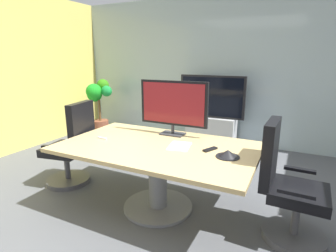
{
  "coord_description": "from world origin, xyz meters",
  "views": [
    {
      "loc": [
        1.3,
        -2.12,
        1.63
      ],
      "look_at": [
        0.02,
        0.47,
        0.88
      ],
      "focal_mm": 28.65,
      "sensor_mm": 36.0,
      "label": 1
    }
  ],
  "objects_px": {
    "office_chair_right": "(287,191)",
    "conference_phone": "(228,154)",
    "potted_plant": "(98,101)",
    "office_chair_left": "(72,151)",
    "conference_table": "(158,161)",
    "tv_monitor": "(173,105)",
    "wall_display_unit": "(211,123)",
    "remote_control": "(210,149)"
  },
  "relations": [
    {
      "from": "tv_monitor",
      "to": "office_chair_right",
      "type": "bearing_deg",
      "value": -15.27
    },
    {
      "from": "conference_table",
      "to": "tv_monitor",
      "type": "distance_m",
      "value": 0.69
    },
    {
      "from": "office_chair_right",
      "to": "tv_monitor",
      "type": "height_order",
      "value": "tv_monitor"
    },
    {
      "from": "conference_table",
      "to": "tv_monitor",
      "type": "xyz_separation_m",
      "value": [
        -0.03,
        0.44,
        0.53
      ]
    },
    {
      "from": "conference_table",
      "to": "office_chair_left",
      "type": "xyz_separation_m",
      "value": [
        -1.28,
        0.03,
        -0.1
      ]
    },
    {
      "from": "office_chair_left",
      "to": "wall_display_unit",
      "type": "xyz_separation_m",
      "value": [
        1.14,
        2.31,
        -0.01
      ]
    },
    {
      "from": "tv_monitor",
      "to": "wall_display_unit",
      "type": "height_order",
      "value": "tv_monitor"
    },
    {
      "from": "office_chair_right",
      "to": "wall_display_unit",
      "type": "height_order",
      "value": "wall_display_unit"
    },
    {
      "from": "conference_table",
      "to": "office_chair_left",
      "type": "distance_m",
      "value": 1.28
    },
    {
      "from": "conference_phone",
      "to": "remote_control",
      "type": "height_order",
      "value": "conference_phone"
    },
    {
      "from": "office_chair_right",
      "to": "tv_monitor",
      "type": "bearing_deg",
      "value": 76.97
    },
    {
      "from": "office_chair_right",
      "to": "conference_phone",
      "type": "bearing_deg",
      "value": 103.1
    },
    {
      "from": "office_chair_left",
      "to": "conference_phone",
      "type": "xyz_separation_m",
      "value": [
        2.02,
        -0.05,
        0.3
      ]
    },
    {
      "from": "office_chair_left",
      "to": "wall_display_unit",
      "type": "height_order",
      "value": "wall_display_unit"
    },
    {
      "from": "conference_table",
      "to": "potted_plant",
      "type": "height_order",
      "value": "potted_plant"
    },
    {
      "from": "office_chair_right",
      "to": "tv_monitor",
      "type": "distance_m",
      "value": 1.49
    },
    {
      "from": "conference_table",
      "to": "office_chair_right",
      "type": "xyz_separation_m",
      "value": [
        1.27,
        0.09,
        -0.1
      ]
    },
    {
      "from": "office_chair_left",
      "to": "remote_control",
      "type": "height_order",
      "value": "office_chair_left"
    },
    {
      "from": "potted_plant",
      "to": "remote_control",
      "type": "xyz_separation_m",
      "value": [
        3.07,
        -1.95,
        0.02
      ]
    },
    {
      "from": "office_chair_left",
      "to": "office_chair_right",
      "type": "bearing_deg",
      "value": 81.18
    },
    {
      "from": "office_chair_left",
      "to": "office_chair_right",
      "type": "relative_size",
      "value": 1.0
    },
    {
      "from": "office_chair_left",
      "to": "wall_display_unit",
      "type": "bearing_deg",
      "value": 143.8
    },
    {
      "from": "office_chair_right",
      "to": "potted_plant",
      "type": "xyz_separation_m",
      "value": [
        -3.81,
        1.96,
        0.26
      ]
    },
    {
      "from": "conference_table",
      "to": "conference_phone",
      "type": "bearing_deg",
      "value": -1.17
    },
    {
      "from": "conference_table",
      "to": "potted_plant",
      "type": "distance_m",
      "value": 3.26
    },
    {
      "from": "conference_table",
      "to": "tv_monitor",
      "type": "bearing_deg",
      "value": 93.48
    },
    {
      "from": "potted_plant",
      "to": "wall_display_unit",
      "type": "bearing_deg",
      "value": 7.15
    },
    {
      "from": "tv_monitor",
      "to": "wall_display_unit",
      "type": "xyz_separation_m",
      "value": [
        -0.11,
        1.91,
        -0.65
      ]
    },
    {
      "from": "office_chair_left",
      "to": "conference_phone",
      "type": "bearing_deg",
      "value": 78.61
    },
    {
      "from": "conference_table",
      "to": "wall_display_unit",
      "type": "distance_m",
      "value": 2.35
    },
    {
      "from": "conference_table",
      "to": "office_chair_left",
      "type": "relative_size",
      "value": 1.87
    },
    {
      "from": "office_chair_right",
      "to": "remote_control",
      "type": "height_order",
      "value": "office_chair_right"
    },
    {
      "from": "wall_display_unit",
      "to": "potted_plant",
      "type": "relative_size",
      "value": 1.12
    },
    {
      "from": "conference_phone",
      "to": "remote_control",
      "type": "relative_size",
      "value": 1.29
    },
    {
      "from": "conference_phone",
      "to": "remote_control",
      "type": "xyz_separation_m",
      "value": [
        -0.2,
        0.11,
        -0.02
      ]
    },
    {
      "from": "conference_phone",
      "to": "potted_plant",
      "type": "bearing_deg",
      "value": 147.83
    },
    {
      "from": "office_chair_left",
      "to": "tv_monitor",
      "type": "bearing_deg",
      "value": 98.07
    },
    {
      "from": "conference_table",
      "to": "remote_control",
      "type": "distance_m",
      "value": 0.58
    },
    {
      "from": "potted_plant",
      "to": "conference_table",
      "type": "bearing_deg",
      "value": -38.95
    },
    {
      "from": "conference_table",
      "to": "office_chair_right",
      "type": "bearing_deg",
      "value": 3.87
    },
    {
      "from": "office_chair_left",
      "to": "conference_phone",
      "type": "distance_m",
      "value": 2.05
    },
    {
      "from": "tv_monitor",
      "to": "conference_phone",
      "type": "xyz_separation_m",
      "value": [
        0.77,
        -0.46,
        -0.33
      ]
    }
  ]
}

